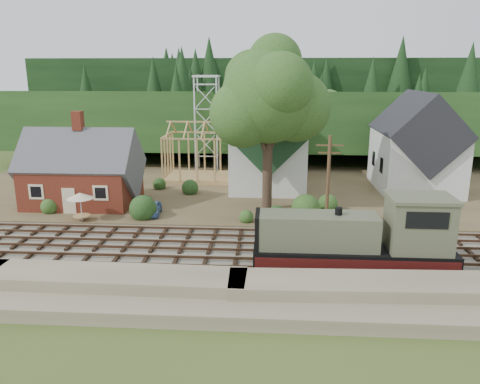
# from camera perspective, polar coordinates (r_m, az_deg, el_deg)

# --- Properties ---
(ground) EXTENTS (140.00, 140.00, 0.00)m
(ground) POSITION_cam_1_polar(r_m,az_deg,el_deg) (34.95, -0.22, -7.27)
(ground) COLOR #384C1E
(ground) RESTS_ON ground
(embankment) EXTENTS (64.00, 5.00, 1.60)m
(embankment) POSITION_cam_1_polar(r_m,az_deg,el_deg) (27.28, -1.53, -13.93)
(embankment) COLOR #7F7259
(embankment) RESTS_ON ground
(railroad_bed) EXTENTS (64.00, 11.00, 0.16)m
(railroad_bed) POSITION_cam_1_polar(r_m,az_deg,el_deg) (34.92, -0.22, -7.14)
(railroad_bed) COLOR #726B5B
(railroad_bed) RESTS_ON ground
(village_flat) EXTENTS (64.00, 26.00, 0.30)m
(village_flat) POSITION_cam_1_polar(r_m,az_deg,el_deg) (52.02, 1.18, 0.29)
(village_flat) COLOR brown
(village_flat) RESTS_ON ground
(hillside) EXTENTS (70.00, 28.96, 12.74)m
(hillside) POSITION_cam_1_polar(r_m,az_deg,el_deg) (75.52, 2.04, 4.69)
(hillside) COLOR #1E3F19
(hillside) RESTS_ON ground
(ridge) EXTENTS (80.00, 20.00, 12.00)m
(ridge) POSITION_cam_1_polar(r_m,az_deg,el_deg) (91.31, 2.37, 6.42)
(ridge) COLOR black
(ridge) RESTS_ON ground
(depot) EXTENTS (10.80, 7.41, 9.00)m
(depot) POSITION_cam_1_polar(r_m,az_deg,el_deg) (48.07, -18.65, 2.07)
(depot) COLOR #541F13
(depot) RESTS_ON village_flat
(church) EXTENTS (8.40, 15.17, 13.00)m
(church) POSITION_cam_1_polar(r_m,az_deg,el_deg) (52.62, 3.49, 6.02)
(church) COLOR silver
(church) RESTS_ON village_flat
(farmhouse) EXTENTS (8.40, 10.80, 10.60)m
(farmhouse) POSITION_cam_1_polar(r_m,az_deg,el_deg) (54.31, 20.67, 5.04)
(farmhouse) COLOR silver
(farmhouse) RESTS_ON village_flat
(timber_frame) EXTENTS (8.20, 6.20, 6.99)m
(timber_frame) POSITION_cam_1_polar(r_m,az_deg,el_deg) (55.84, -4.79, 4.51)
(timber_frame) COLOR tan
(timber_frame) RESTS_ON village_flat
(lattice_tower) EXTENTS (3.20, 3.20, 12.12)m
(lattice_tower) POSITION_cam_1_polar(r_m,az_deg,el_deg) (60.99, -4.07, 11.78)
(lattice_tower) COLOR silver
(lattice_tower) RESTS_ON village_flat
(big_tree) EXTENTS (10.90, 8.40, 14.70)m
(big_tree) POSITION_cam_1_polar(r_m,az_deg,el_deg) (42.52, 3.71, 10.80)
(big_tree) COLOR #38281E
(big_tree) RESTS_ON village_flat
(telegraph_pole_near) EXTENTS (2.20, 0.28, 8.00)m
(telegraph_pole_near) POSITION_cam_1_polar(r_m,az_deg,el_deg) (38.85, 10.68, 1.30)
(telegraph_pole_near) COLOR #4C331E
(telegraph_pole_near) RESTS_ON ground
(locomotive) EXTENTS (12.88, 3.22, 5.13)m
(locomotive) POSITION_cam_1_polar(r_m,az_deg,el_deg) (31.84, 14.56, -5.67)
(locomotive) COLOR black
(locomotive) RESTS_ON railroad_bed
(car_blue) EXTENTS (1.66, 3.46, 1.14)m
(car_blue) POSITION_cam_1_polar(r_m,az_deg,el_deg) (43.21, -10.58, -1.98)
(car_blue) COLOR #5881BD
(car_blue) RESTS_ON village_flat
(car_green) EXTENTS (4.07, 2.56, 1.27)m
(car_green) POSITION_cam_1_polar(r_m,az_deg,el_deg) (51.61, -20.24, 0.15)
(car_green) COLOR #80B37C
(car_green) RESTS_ON village_flat
(car_red) EXTENTS (4.53, 2.40, 1.22)m
(car_red) POSITION_cam_1_polar(r_m,az_deg,el_deg) (55.14, 23.19, 0.73)
(car_red) COLOR red
(car_red) RESTS_ON village_flat
(patio_set) EXTENTS (2.26, 2.26, 2.52)m
(patio_set) POSITION_cam_1_polar(r_m,az_deg,el_deg) (42.58, -18.91, -0.58)
(patio_set) COLOR silver
(patio_set) RESTS_ON village_flat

